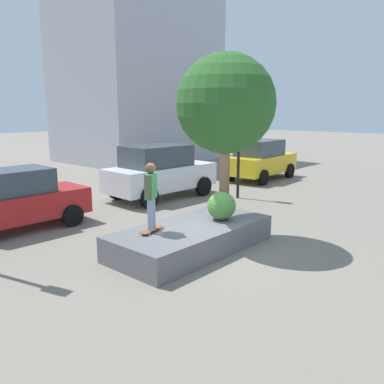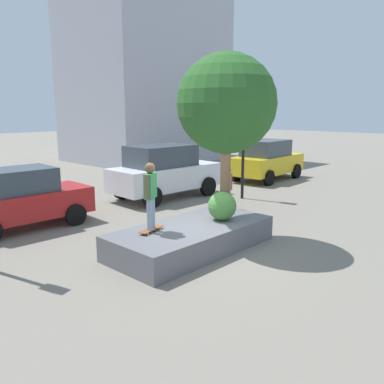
{
  "view_description": "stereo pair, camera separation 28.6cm",
  "coord_description": "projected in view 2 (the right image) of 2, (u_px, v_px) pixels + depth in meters",
  "views": [
    {
      "loc": [
        -7.58,
        -6.5,
        3.62
      ],
      "look_at": [
        -0.12,
        0.18,
        1.56
      ],
      "focal_mm": 37.05,
      "sensor_mm": 36.0,
      "label": 1
    },
    {
      "loc": [
        -7.39,
        -6.71,
        3.62
      ],
      "look_at": [
        -0.12,
        0.18,
        1.56
      ],
      "focal_mm": 37.05,
      "sensor_mm": 36.0,
      "label": 2
    }
  ],
  "objects": [
    {
      "name": "taxi_cab",
      "position": [
        267.0,
        160.0,
        20.88
      ],
      "size": [
        4.62,
        2.29,
        2.11
      ],
      "color": "gold",
      "rests_on": "ground"
    },
    {
      "name": "brick_midrise",
      "position": [
        145.0,
        59.0,
        28.62
      ],
      "size": [
        10.09,
        8.24,
        14.48
      ],
      "primitive_type": "cube",
      "color": "#B2B2BC",
      "rests_on": "ground"
    },
    {
      "name": "police_car",
      "position": [
        164.0,
        171.0,
        16.57
      ],
      "size": [
        4.85,
        2.4,
        2.22
      ],
      "color": "white",
      "rests_on": "ground"
    },
    {
      "name": "skateboarder",
      "position": [
        150.0,
        191.0,
        9.67
      ],
      "size": [
        0.5,
        0.38,
        1.66
      ],
      "color": "#8C9EB7",
      "rests_on": "skateboard"
    },
    {
      "name": "skateboard",
      "position": [
        151.0,
        229.0,
        9.86
      ],
      "size": [
        0.83,
        0.4,
        0.07
      ],
      "color": "brown",
      "rests_on": "planter_ledge"
    },
    {
      "name": "plaza_tree",
      "position": [
        227.0,
        104.0,
        10.5
      ],
      "size": [
        2.66,
        2.66,
        4.48
      ],
      "color": "brown",
      "rests_on": "planter_ledge"
    },
    {
      "name": "passerby_with_bag",
      "position": [
        228.0,
        185.0,
        14.62
      ],
      "size": [
        0.38,
        0.49,
        1.63
      ],
      "color": "black",
      "rests_on": "ground"
    },
    {
      "name": "ground_plane",
      "position": [
        200.0,
        250.0,
        10.5
      ],
      "size": [
        120.0,
        120.0,
        0.0
      ],
      "primitive_type": "plane",
      "color": "gray"
    },
    {
      "name": "traffic_light_corner",
      "position": [
        244.0,
        128.0,
        16.07
      ],
      "size": [
        0.31,
        0.35,
        4.24
      ],
      "color": "black",
      "rests_on": "ground"
    },
    {
      "name": "planter_ledge",
      "position": [
        192.0,
        237.0,
        10.47
      ],
      "size": [
        4.51,
        2.1,
        0.66
      ],
      "primitive_type": "cube",
      "color": "slate",
      "rests_on": "ground"
    },
    {
      "name": "boxwood_shrub",
      "position": [
        222.0,
        206.0,
        10.86
      ],
      "size": [
        0.79,
        0.79,
        0.79
      ],
      "primitive_type": "sphere",
      "color": "#4C8C3D",
      "rests_on": "planter_ledge"
    },
    {
      "name": "sedan_parked",
      "position": [
        20.0,
        198.0,
        12.22
      ],
      "size": [
        4.14,
        2.03,
        1.9
      ],
      "color": "#B21E1E",
      "rests_on": "ground"
    }
  ]
}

